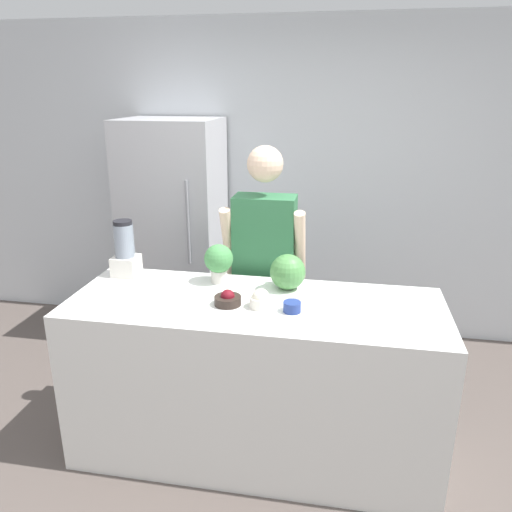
# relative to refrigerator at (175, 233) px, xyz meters

# --- Properties ---
(ground_plane) EXTENTS (14.00, 14.00, 0.00)m
(ground_plane) POSITION_rel_refrigerator_xyz_m (0.92, -1.73, -0.92)
(ground_plane) COLOR #564C47
(wall_back) EXTENTS (8.00, 0.06, 2.60)m
(wall_back) POSITION_rel_refrigerator_xyz_m (0.92, 0.37, 0.38)
(wall_back) COLOR silver
(wall_back) RESTS_ON ground_plane
(counter_island) EXTENTS (2.05, 0.76, 0.95)m
(counter_island) POSITION_rel_refrigerator_xyz_m (0.92, -1.34, -0.44)
(counter_island) COLOR white
(counter_island) RESTS_ON ground_plane
(refrigerator) EXTENTS (0.76, 0.66, 1.83)m
(refrigerator) POSITION_rel_refrigerator_xyz_m (0.00, 0.00, 0.00)
(refrigerator) COLOR #B7B7BC
(refrigerator) RESTS_ON ground_plane
(person) EXTENTS (0.53, 0.27, 1.73)m
(person) POSITION_rel_refrigerator_xyz_m (0.88, -0.77, -0.02)
(person) COLOR #4C608C
(person) RESTS_ON ground_plane
(cutting_board) EXTENTS (0.33, 0.23, 0.01)m
(cutting_board) POSITION_rel_refrigerator_xyz_m (1.11, -1.16, 0.04)
(cutting_board) COLOR white
(cutting_board) RESTS_ON counter_island
(watermelon) EXTENTS (0.20, 0.20, 0.20)m
(watermelon) POSITION_rel_refrigerator_xyz_m (1.08, -1.16, 0.15)
(watermelon) COLOR #4C8C47
(watermelon) RESTS_ON cutting_board
(bowl_cherries) EXTENTS (0.14, 0.14, 0.09)m
(bowl_cherries) POSITION_rel_refrigerator_xyz_m (0.79, -1.41, 0.07)
(bowl_cherries) COLOR #2D231E
(bowl_cherries) RESTS_ON counter_island
(bowl_cream) EXTENTS (0.12, 0.12, 0.10)m
(bowl_cream) POSITION_rel_refrigerator_xyz_m (0.97, -1.41, 0.08)
(bowl_cream) COLOR white
(bowl_cream) RESTS_ON counter_island
(bowl_small_blue) EXTENTS (0.09, 0.09, 0.06)m
(bowl_small_blue) POSITION_rel_refrigerator_xyz_m (1.14, -1.43, 0.07)
(bowl_small_blue) COLOR navy
(bowl_small_blue) RESTS_ON counter_island
(blender) EXTENTS (0.15, 0.15, 0.35)m
(blender) POSITION_rel_refrigerator_xyz_m (0.07, -1.08, 0.19)
(blender) COLOR silver
(blender) RESTS_ON counter_island
(potted_plant) EXTENTS (0.17, 0.17, 0.23)m
(potted_plant) POSITION_rel_refrigerator_xyz_m (0.66, -1.10, 0.17)
(potted_plant) COLOR beige
(potted_plant) RESTS_ON counter_island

